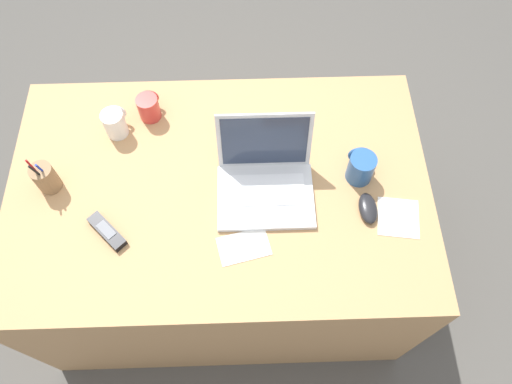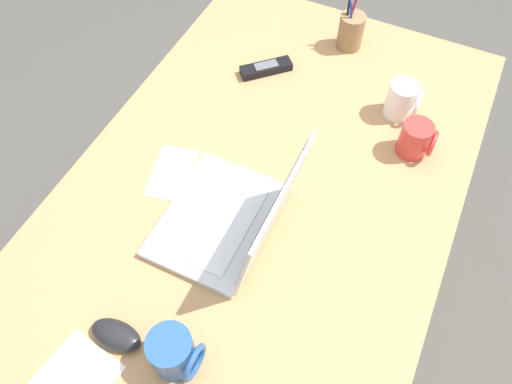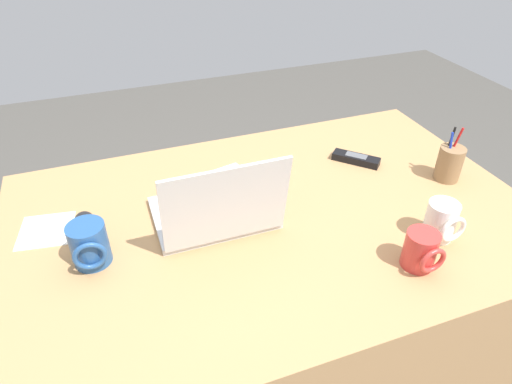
% 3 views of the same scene
% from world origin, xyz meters
% --- Properties ---
extents(ground_plane, '(6.00, 6.00, 0.00)m').
position_xyz_m(ground_plane, '(0.00, 0.00, 0.00)').
color(ground_plane, '#4C4944').
extents(desk, '(1.44, 0.93, 0.76)m').
position_xyz_m(desk, '(0.00, 0.00, 0.38)').
color(desk, tan).
rests_on(desk, ground).
extents(laptop, '(0.32, 0.29, 0.25)m').
position_xyz_m(laptop, '(0.16, -0.01, 0.81)').
color(laptop, silver).
rests_on(laptop, desk).
extents(computer_mouse, '(0.06, 0.11, 0.03)m').
position_xyz_m(computer_mouse, '(0.49, -0.11, 0.78)').
color(computer_mouse, black).
rests_on(computer_mouse, desk).
extents(coffee_mug_white, '(0.09, 0.10, 0.11)m').
position_xyz_m(coffee_mug_white, '(0.48, 0.03, 0.81)').
color(coffee_mug_white, '#26518C').
rests_on(coffee_mug_white, desk).
extents(coffee_mug_tall, '(0.08, 0.09, 0.10)m').
position_xyz_m(coffee_mug_tall, '(-0.36, 0.24, 0.81)').
color(coffee_mug_tall, white).
rests_on(coffee_mug_tall, desk).
extents(coffee_mug_spare, '(0.08, 0.09, 0.10)m').
position_xyz_m(coffee_mug_spare, '(-0.25, 0.30, 0.81)').
color(coffee_mug_spare, '#C63833').
rests_on(coffee_mug_spare, desk).
extents(cordless_phone, '(0.14, 0.14, 0.03)m').
position_xyz_m(cordless_phone, '(-0.36, -0.16, 0.77)').
color(cordless_phone, black).
rests_on(cordless_phone, desk).
extents(pen_holder, '(0.08, 0.08, 0.17)m').
position_xyz_m(pen_holder, '(-0.57, 0.02, 0.81)').
color(pen_holder, olive).
rests_on(pen_holder, desk).
extents(paper_note_near_laptop, '(0.15, 0.16, 0.00)m').
position_xyz_m(paper_note_near_laptop, '(0.59, -0.14, 0.76)').
color(paper_note_near_laptop, white).
rests_on(paper_note_near_laptop, desk).
extents(paper_note_left, '(0.18, 0.13, 0.00)m').
position_xyz_m(paper_note_left, '(0.08, -0.22, 0.76)').
color(paper_note_left, white).
rests_on(paper_note_left, desk).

